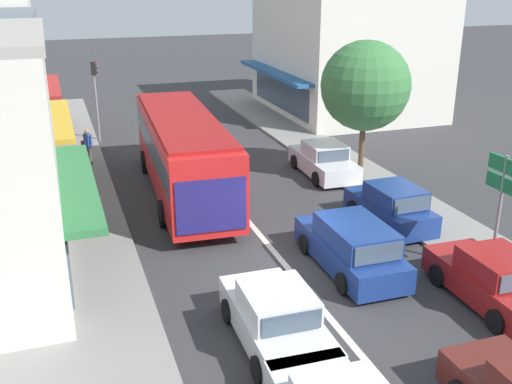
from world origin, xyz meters
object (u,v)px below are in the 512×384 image
(city_bus, at_px, (183,150))
(sedan_queue_far_back, at_px, (276,320))
(street_tree_right, at_px, (365,86))
(pedestrian_with_handbag_near, at_px, (88,144))
(parked_hatchback_kerb_second, at_px, (391,207))
(directional_road_sign, at_px, (503,186))
(parked_sedan_kerb_third, at_px, (324,161))
(parked_sedan_kerb_front, at_px, (494,281))
(wagon_adjacent_lane_trail, at_px, (352,247))
(traffic_light_downstreet, at_px, (95,88))

(city_bus, bearing_deg, sedan_queue_far_back, -90.84)
(sedan_queue_far_back, xyz_separation_m, street_tree_right, (7.89, 10.52, 3.32))
(sedan_queue_far_back, bearing_deg, pedestrian_with_handbag_near, 101.34)
(parked_hatchback_kerb_second, distance_m, directional_road_sign, 4.57)
(parked_sedan_kerb_third, bearing_deg, city_bus, -176.00)
(city_bus, bearing_deg, directional_road_sign, -52.25)
(parked_sedan_kerb_front, relative_size, street_tree_right, 0.72)
(wagon_adjacent_lane_trail, bearing_deg, parked_sedan_kerb_front, -47.48)
(traffic_light_downstreet, bearing_deg, wagon_adjacent_lane_trail, -71.33)
(parked_sedan_kerb_front, distance_m, directional_road_sign, 2.83)
(pedestrian_with_handbag_near, bearing_deg, parked_sedan_kerb_front, -59.53)
(city_bus, height_order, street_tree_right, street_tree_right)
(wagon_adjacent_lane_trail, xyz_separation_m, parked_sedan_kerb_front, (2.73, -2.97, -0.08))
(sedan_queue_far_back, bearing_deg, parked_sedan_kerb_third, 60.11)
(directional_road_sign, bearing_deg, parked_sedan_kerb_third, 95.55)
(wagon_adjacent_lane_trail, xyz_separation_m, parked_sedan_kerb_third, (3.00, 8.40, -0.08))
(directional_road_sign, xyz_separation_m, pedestrian_with_handbag_near, (-10.62, 14.42, -1.64))
(parked_sedan_kerb_third, relative_size, street_tree_right, 0.72)
(city_bus, xyz_separation_m, parked_hatchback_kerb_second, (6.17, -5.44, -1.17))
(parked_hatchback_kerb_second, bearing_deg, wagon_adjacent_lane_trail, -138.53)
(sedan_queue_far_back, relative_size, parked_hatchback_kerb_second, 1.13)
(parked_hatchback_kerb_second, bearing_deg, city_bus, 138.56)
(wagon_adjacent_lane_trail, xyz_separation_m, street_tree_right, (4.41, 7.64, 3.24))
(wagon_adjacent_lane_trail, distance_m, pedestrian_with_handbag_near, 14.59)
(traffic_light_downstreet, relative_size, street_tree_right, 0.72)
(street_tree_right, bearing_deg, directional_road_sign, -92.83)
(parked_sedan_kerb_front, bearing_deg, traffic_light_downstreet, 112.93)
(wagon_adjacent_lane_trail, distance_m, sedan_queue_far_back, 4.51)
(parked_sedan_kerb_third, xyz_separation_m, pedestrian_with_handbag_near, (-9.66, 4.58, 0.40))
(traffic_light_downstreet, relative_size, directional_road_sign, 1.17)
(directional_road_sign, distance_m, street_tree_right, 9.19)
(parked_sedan_kerb_front, relative_size, pedestrian_with_handbag_near, 2.60)
(wagon_adjacent_lane_trail, bearing_deg, parked_sedan_kerb_third, 70.34)
(city_bus, bearing_deg, wagon_adjacent_lane_trail, -67.35)
(parked_sedan_kerb_front, height_order, traffic_light_downstreet, traffic_light_downstreet)
(street_tree_right, bearing_deg, parked_sedan_kerb_third, 151.70)
(city_bus, bearing_deg, parked_sedan_kerb_front, -61.05)
(wagon_adjacent_lane_trail, bearing_deg, traffic_light_downstreet, 108.67)
(parked_hatchback_kerb_second, relative_size, directional_road_sign, 1.04)
(parked_sedan_kerb_front, distance_m, parked_hatchback_kerb_second, 5.49)
(wagon_adjacent_lane_trail, bearing_deg, parked_hatchback_kerb_second, 41.47)
(parked_sedan_kerb_front, bearing_deg, city_bus, 118.95)
(wagon_adjacent_lane_trail, height_order, parked_hatchback_kerb_second, wagon_adjacent_lane_trail)
(city_bus, relative_size, wagon_adjacent_lane_trail, 2.43)
(parked_hatchback_kerb_second, xyz_separation_m, pedestrian_with_handbag_near, (-9.50, 10.47, 0.36))
(pedestrian_with_handbag_near, bearing_deg, city_bus, -56.39)
(parked_sedan_kerb_third, xyz_separation_m, traffic_light_downstreet, (-8.83, 8.84, 2.19))
(traffic_light_downstreet, bearing_deg, parked_sedan_kerb_third, -45.05)
(parked_hatchback_kerb_second, xyz_separation_m, traffic_light_downstreet, (-8.67, 14.73, 2.15))
(parked_sedan_kerb_third, distance_m, traffic_light_downstreet, 12.68)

